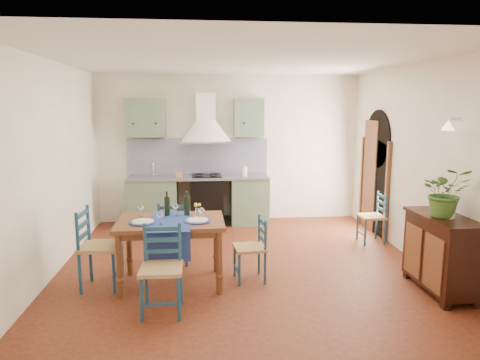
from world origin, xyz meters
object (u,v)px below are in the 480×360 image
at_px(chair_near, 162,268).
at_px(potted_plant, 446,192).
at_px(dining_table, 171,228).
at_px(sideboard, 441,251).

relative_size(chair_near, potted_plant, 1.63).
height_order(dining_table, sideboard, dining_table).
xyz_separation_m(dining_table, potted_plant, (3.17, -0.56, 0.50)).
distance_m(chair_near, potted_plant, 3.32).
bearing_deg(potted_plant, chair_near, -177.03).
distance_m(chair_near, sideboard, 3.26).
xyz_separation_m(chair_near, sideboard, (3.25, 0.20, 0.02)).
height_order(dining_table, chair_near, dining_table).
xyz_separation_m(sideboard, potted_plant, (-0.02, -0.03, 0.72)).
relative_size(chair_near, sideboard, 0.90).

